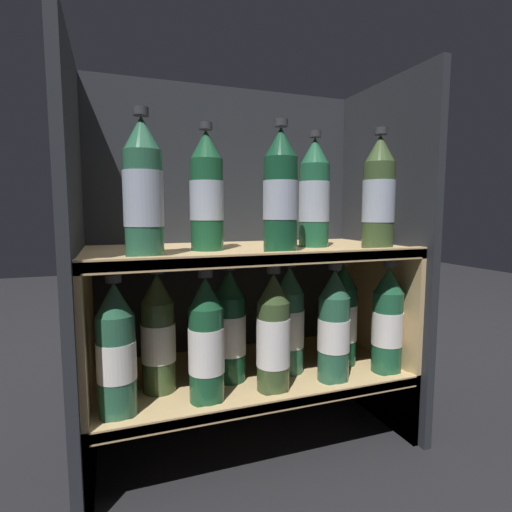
# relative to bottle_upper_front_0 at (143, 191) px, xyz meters

# --- Properties ---
(ground_plane) EXTENTS (6.00, 6.00, 0.00)m
(ground_plane) POSITION_rel_bottle_upper_front_0_xyz_m (0.24, -0.06, -0.57)
(ground_plane) COLOR black
(fridge_back_wall) EXTENTS (0.75, 0.02, 0.86)m
(fridge_back_wall) POSITION_rel_bottle_upper_front_0_xyz_m (0.24, 0.30, -0.14)
(fridge_back_wall) COLOR #23262B
(fridge_back_wall) RESTS_ON ground_plane
(fridge_side_left) EXTENTS (0.02, 0.39, 0.86)m
(fridge_side_left) POSITION_rel_bottle_upper_front_0_xyz_m (-0.13, 0.12, -0.14)
(fridge_side_left) COLOR #23262B
(fridge_side_left) RESTS_ON ground_plane
(fridge_side_right) EXTENTS (0.02, 0.39, 0.86)m
(fridge_side_right) POSITION_rel_bottle_upper_front_0_xyz_m (0.60, 0.12, -0.14)
(fridge_side_right) COLOR #23262B
(fridge_side_right) RESTS_ON ground_plane
(shelf_lower) EXTENTS (0.71, 0.35, 0.17)m
(shelf_lower) POSITION_rel_bottle_upper_front_0_xyz_m (0.24, 0.11, -0.43)
(shelf_lower) COLOR tan
(shelf_lower) RESTS_ON ground_plane
(shelf_upper) EXTENTS (0.71, 0.35, 0.46)m
(shelf_upper) POSITION_rel_bottle_upper_front_0_xyz_m (0.24, 0.11, -0.22)
(shelf_upper) COLOR tan
(shelf_upper) RESTS_ON ground_plane
(bottle_upper_front_0) EXTENTS (0.07, 0.07, 0.26)m
(bottle_upper_front_0) POSITION_rel_bottle_upper_front_0_xyz_m (0.00, 0.00, 0.00)
(bottle_upper_front_0) COLOR #285B42
(bottle_upper_front_0) RESTS_ON shelf_upper
(bottle_upper_front_1) EXTENTS (0.07, 0.07, 0.26)m
(bottle_upper_front_1) POSITION_rel_bottle_upper_front_0_xyz_m (0.27, 0.00, 0.00)
(bottle_upper_front_1) COLOR #144228
(bottle_upper_front_1) RESTS_ON shelf_upper
(bottle_upper_front_2) EXTENTS (0.07, 0.07, 0.26)m
(bottle_upper_front_2) POSITION_rel_bottle_upper_front_0_xyz_m (0.50, -0.00, 0.00)
(bottle_upper_front_2) COLOR #384C28
(bottle_upper_front_2) RESTS_ON shelf_upper
(bottle_upper_back_0) EXTENTS (0.07, 0.07, 0.26)m
(bottle_upper_back_0) POSITION_rel_bottle_upper_front_0_xyz_m (0.13, 0.08, 0.00)
(bottle_upper_back_0) COLOR #194C2D
(bottle_upper_back_0) RESTS_ON shelf_upper
(bottle_upper_back_1) EXTENTS (0.07, 0.07, 0.26)m
(bottle_upper_back_1) POSITION_rel_bottle_upper_front_0_xyz_m (0.38, 0.08, 0.00)
(bottle_upper_back_1) COLOR #1E5638
(bottle_upper_back_1) RESTS_ON shelf_upper
(bottle_lower_front_0) EXTENTS (0.07, 0.07, 0.26)m
(bottle_lower_front_0) POSITION_rel_bottle_upper_front_0_xyz_m (-0.06, 0.00, -0.29)
(bottle_lower_front_0) COLOR #285B42
(bottle_lower_front_0) RESTS_ON shelf_lower
(bottle_lower_front_1) EXTENTS (0.07, 0.07, 0.26)m
(bottle_lower_front_1) POSITION_rel_bottle_upper_front_0_xyz_m (0.11, 0.00, -0.29)
(bottle_lower_front_1) COLOR #194C2D
(bottle_lower_front_1) RESTS_ON shelf_lower
(bottle_lower_front_2) EXTENTS (0.07, 0.07, 0.26)m
(bottle_lower_front_2) POSITION_rel_bottle_upper_front_0_xyz_m (0.25, 0.00, -0.29)
(bottle_lower_front_2) COLOR #384C28
(bottle_lower_front_2) RESTS_ON shelf_lower
(bottle_lower_front_3) EXTENTS (0.07, 0.07, 0.26)m
(bottle_lower_front_3) POSITION_rel_bottle_upper_front_0_xyz_m (0.40, 0.00, -0.29)
(bottle_lower_front_3) COLOR #285B42
(bottle_lower_front_3) RESTS_ON shelf_lower
(bottle_lower_front_4) EXTENTS (0.07, 0.07, 0.26)m
(bottle_lower_front_4) POSITION_rel_bottle_upper_front_0_xyz_m (0.54, -0.00, -0.29)
(bottle_lower_front_4) COLOR #1E5638
(bottle_lower_front_4) RESTS_ON shelf_lower
(bottle_lower_back_0) EXTENTS (0.07, 0.07, 0.26)m
(bottle_lower_back_0) POSITION_rel_bottle_upper_front_0_xyz_m (0.03, 0.08, -0.29)
(bottle_lower_back_0) COLOR #384C28
(bottle_lower_back_0) RESTS_ON shelf_lower
(bottle_lower_back_1) EXTENTS (0.07, 0.07, 0.26)m
(bottle_lower_back_1) POSITION_rel_bottle_upper_front_0_xyz_m (0.18, 0.08, -0.29)
(bottle_lower_back_1) COLOR #144228
(bottle_lower_back_1) RESTS_ON shelf_lower
(bottle_lower_back_2) EXTENTS (0.07, 0.07, 0.26)m
(bottle_lower_back_2) POSITION_rel_bottle_upper_front_0_xyz_m (0.32, 0.08, -0.29)
(bottle_lower_back_2) COLOR #285B42
(bottle_lower_back_2) RESTS_ON shelf_lower
(bottle_lower_back_3) EXTENTS (0.07, 0.07, 0.26)m
(bottle_lower_back_3) POSITION_rel_bottle_upper_front_0_xyz_m (0.47, 0.08, -0.29)
(bottle_lower_back_3) COLOR #144228
(bottle_lower_back_3) RESTS_ON shelf_lower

